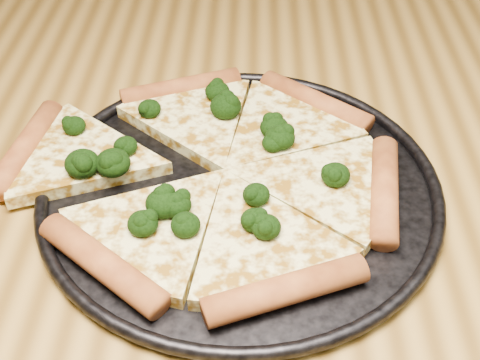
{
  "coord_description": "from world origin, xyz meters",
  "views": [
    {
      "loc": [
        -0.05,
        -0.48,
        1.19
      ],
      "look_at": [
        -0.06,
        -0.0,
        0.77
      ],
      "focal_mm": 46.48,
      "sensor_mm": 36.0,
      "label": 1
    }
  ],
  "objects": [
    {
      "name": "broccoli_florets",
      "position": [
        -0.1,
        0.01,
        0.78
      ],
      "size": [
        0.31,
        0.25,
        0.03
      ],
      "color": "black",
      "rests_on": "pizza"
    },
    {
      "name": "pizza_pan",
      "position": [
        -0.06,
        -0.0,
        0.76
      ],
      "size": [
        0.42,
        0.42,
        0.02
      ],
      "color": "black",
      "rests_on": "dining_table"
    },
    {
      "name": "dining_table",
      "position": [
        0.0,
        0.0,
        0.66
      ],
      "size": [
        1.2,
        0.9,
        0.75
      ],
      "color": "olive",
      "rests_on": "ground"
    },
    {
      "name": "pizza",
      "position": [
        -0.08,
        0.01,
        0.77
      ],
      "size": [
        0.43,
        0.39,
        0.03
      ],
      "rotation": [
        0.0,
        0.0,
        0.37
      ],
      "color": "#ECE990",
      "rests_on": "pizza_pan"
    }
  ]
}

